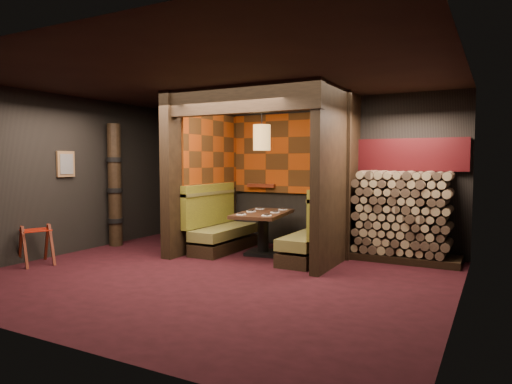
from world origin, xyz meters
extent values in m
cube|color=black|center=(0.00, 0.00, -0.01)|extent=(6.50, 5.50, 0.02)
cube|color=black|center=(0.00, 0.00, 2.86)|extent=(6.50, 5.50, 0.02)
cube|color=black|center=(0.00, 2.76, 1.43)|extent=(6.50, 0.02, 2.85)
cube|color=black|center=(0.00, -2.76, 1.43)|extent=(6.50, 0.02, 2.85)
cube|color=black|center=(-3.26, 0.00, 1.43)|extent=(0.02, 5.50, 2.85)
cube|color=black|center=(3.26, 0.00, 1.43)|extent=(0.02, 5.50, 2.85)
cube|color=black|center=(-1.35, 1.65, 1.43)|extent=(0.20, 2.20, 2.85)
cube|color=black|center=(1.30, 1.70, 1.43)|extent=(0.15, 2.10, 2.85)
cube|color=black|center=(-0.02, 0.70, 2.63)|extent=(2.85, 0.18, 0.44)
cube|color=#8B3209|center=(-0.02, 2.71, 1.82)|extent=(2.40, 0.06, 1.55)
cube|color=#8B3209|center=(-1.23, 1.82, 1.85)|extent=(0.04, 1.85, 1.45)
cube|color=#5D1F10|center=(-0.60, 2.65, 1.18)|extent=(0.60, 0.12, 0.07)
cube|color=black|center=(-0.85, 1.65, 0.11)|extent=(0.55, 1.60, 0.22)
cube|color=brown|center=(-0.85, 1.65, 0.36)|extent=(0.55, 1.60, 0.18)
cube|color=brown|center=(-1.19, 1.65, 0.75)|extent=(0.12, 1.60, 0.78)
cube|color=brown|center=(-1.19, 1.65, 1.10)|extent=(0.15, 1.60, 0.06)
cube|color=black|center=(0.82, 1.65, 0.11)|extent=(0.55, 1.60, 0.22)
cube|color=brown|center=(0.82, 1.65, 0.36)|extent=(0.55, 1.60, 0.18)
cube|color=brown|center=(1.16, 1.65, 0.75)|extent=(0.12, 1.60, 0.78)
cube|color=brown|center=(1.16, 1.65, 1.10)|extent=(0.15, 1.60, 0.06)
cube|color=black|center=(-0.08, 1.71, 0.03)|extent=(0.63, 0.63, 0.06)
cylinder|color=black|center=(-0.08, 1.71, 0.35)|extent=(0.20, 0.20, 0.70)
cube|color=#392616|center=(-0.08, 1.71, 0.73)|extent=(1.00, 1.55, 0.06)
cylinder|color=white|center=(-0.22, 1.19, 0.77)|extent=(0.18, 0.18, 0.01)
cube|color=black|center=(-0.22, 1.19, 0.78)|extent=(0.09, 0.12, 0.02)
cylinder|color=white|center=(0.22, 1.26, 0.77)|extent=(0.18, 0.18, 0.01)
cube|color=black|center=(0.22, 1.26, 0.78)|extent=(0.09, 0.12, 0.02)
cylinder|color=white|center=(-0.30, 1.68, 0.77)|extent=(0.18, 0.18, 0.01)
cube|color=black|center=(-0.30, 1.68, 0.78)|extent=(0.09, 0.12, 0.02)
cylinder|color=white|center=(0.15, 1.75, 0.77)|extent=(0.18, 0.18, 0.01)
cube|color=black|center=(0.15, 1.75, 0.78)|extent=(0.09, 0.12, 0.02)
cylinder|color=white|center=(-0.38, 2.16, 0.77)|extent=(0.18, 0.18, 0.01)
cube|color=black|center=(-0.38, 2.16, 0.78)|extent=(0.09, 0.12, 0.02)
cylinder|color=white|center=(0.07, 2.23, 0.77)|extent=(0.18, 0.18, 0.01)
cube|color=black|center=(0.07, 2.23, 0.78)|extent=(0.09, 0.12, 0.02)
cylinder|color=#A77C41|center=(-0.08, 1.66, 2.08)|extent=(0.31, 0.31, 0.45)
sphere|color=#FFC672|center=(-0.08, 1.66, 2.08)|extent=(0.18, 0.18, 0.18)
cylinder|color=black|center=(-0.08, 1.66, 2.58)|extent=(0.02, 0.02, 0.54)
cube|color=brown|center=(-3.22, 0.10, 1.62)|extent=(0.04, 0.36, 0.46)
cube|color=#3F3F3F|center=(-3.20, 0.10, 1.62)|extent=(0.01, 0.27, 0.36)
cube|color=#49160B|center=(-3.20, -0.84, 0.30)|extent=(0.30, 0.16, 0.68)
cube|color=#49160B|center=(-2.90, -0.96, 0.30)|extent=(0.30, 0.16, 0.68)
cube|color=#49160B|center=(-3.04, -0.47, 0.30)|extent=(0.30, 0.16, 0.68)
cube|color=#49160B|center=(-2.74, -0.59, 0.30)|extent=(0.30, 0.16, 0.68)
cube|color=#9C1607|center=(-3.12, -0.66, 0.56)|extent=(0.20, 0.40, 0.01)
cube|color=#9C1607|center=(-2.97, -0.72, 0.56)|extent=(0.20, 0.40, 0.01)
cube|color=#9C1607|center=(-2.82, -0.78, 0.56)|extent=(0.20, 0.40, 0.01)
cylinder|color=black|center=(-3.05, 1.10, 1.20)|extent=(0.26, 0.26, 2.40)
cylinder|color=black|center=(-3.05, 1.10, 0.50)|extent=(0.31, 0.31, 0.09)
cylinder|color=black|center=(-3.05, 1.10, 1.10)|extent=(0.31, 0.31, 0.09)
cylinder|color=black|center=(-3.05, 1.10, 1.70)|extent=(0.31, 0.31, 0.09)
cube|color=black|center=(2.29, 2.35, 0.06)|extent=(1.73, 0.70, 0.12)
cube|color=brown|center=(2.29, 2.35, 0.81)|extent=(1.73, 0.70, 1.38)
cube|color=maroon|center=(2.29, 2.68, 1.78)|extent=(1.83, 0.10, 0.56)
cube|color=black|center=(1.39, 1.96, 1.43)|extent=(0.08, 0.08, 2.85)
camera|label=1|loc=(3.63, -5.48, 1.67)|focal=32.00mm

